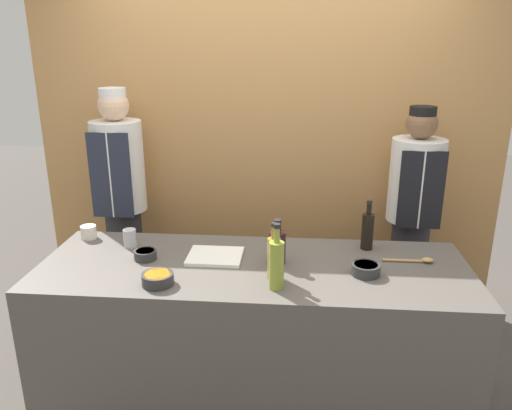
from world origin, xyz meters
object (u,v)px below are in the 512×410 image
object	(u,v)px
cutting_board	(215,256)
cup_cream	(89,232)
sauce_bowl_white	(366,269)
bottle_soy	(368,230)
chef_right	(412,220)
sauce_bowl_red	(145,254)
bottle_oil	(276,263)
bottle_wine	(277,246)
wooden_spoon	(416,260)
cup_steel	(130,238)
bottle_vinegar	(274,257)
chef_left	(122,204)
sauce_bowl_orange	(158,278)

from	to	relation	value
cutting_board	cup_cream	bearing A→B (deg)	164.49
sauce_bowl_white	bottle_soy	world-z (taller)	bottle_soy
chef_right	sauce_bowl_red	bearing A→B (deg)	-154.22
sauce_bowl_white	bottle_oil	xyz separation A→B (m)	(-0.44, -0.18, 0.10)
cutting_board	bottle_oil	xyz separation A→B (m)	(0.35, -0.32, 0.12)
sauce_bowl_red	bottle_wine	size ratio (longest dim) A/B	0.50
bottle_oil	cup_cream	xyz separation A→B (m)	(-1.14, 0.54, -0.09)
sauce_bowl_white	wooden_spoon	xyz separation A→B (m)	(0.28, 0.17, -0.02)
sauce_bowl_white	cutting_board	world-z (taller)	sauce_bowl_white
bottle_wine	cup_cream	xyz separation A→B (m)	(-1.13, 0.25, -0.06)
bottle_soy	cup_steel	distance (m)	1.35
sauce_bowl_red	cup_cream	distance (m)	0.50
bottle_soy	cup_steel	xyz separation A→B (m)	(-1.34, -0.09, -0.06)
cutting_board	bottle_vinegar	bearing A→B (deg)	-32.49
sauce_bowl_white	bottle_oil	distance (m)	0.49
cutting_board	bottle_oil	distance (m)	0.48
bottle_wine	sauce_bowl_white	bearing A→B (deg)	-12.87
sauce_bowl_white	cup_steel	distance (m)	1.32
bottle_vinegar	bottle_wine	size ratio (longest dim) A/B	1.20
bottle_vinegar	bottle_soy	bearing A→B (deg)	39.08
chef_left	chef_right	world-z (taller)	chef_left
bottle_wine	cutting_board	bearing A→B (deg)	174.94
bottle_wine	wooden_spoon	xyz separation A→B (m)	(0.73, 0.07, -0.08)
sauce_bowl_white	bottle_vinegar	distance (m)	0.47
bottle_vinegar	chef_right	world-z (taller)	chef_right
sauce_bowl_red	bottle_vinegar	world-z (taller)	bottle_vinegar
cup_steel	chef_right	xyz separation A→B (m)	(1.70, 0.60, -0.05)
bottle_soy	chef_left	size ratio (longest dim) A/B	0.17
sauce_bowl_red	bottle_soy	size ratio (longest dim) A/B	0.42
sauce_bowl_orange	bottle_vinegar	distance (m)	0.57
sauce_bowl_orange	chef_left	world-z (taller)	chef_left
chef_left	bottle_oil	bearing A→B (deg)	-42.78
sauce_bowl_white	bottle_soy	xyz separation A→B (m)	(0.05, 0.34, 0.08)
cup_cream	chef_left	bearing A→B (deg)	86.07
bottle_vinegar	sauce_bowl_orange	bearing A→B (deg)	-167.94
cup_cream	sauce_bowl_red	bearing A→B (deg)	-32.02
bottle_oil	chef_right	world-z (taller)	chef_right
cup_cream	sauce_bowl_white	bearing A→B (deg)	-12.59
sauce_bowl_red	chef_left	size ratio (longest dim) A/B	0.07
sauce_bowl_orange	bottle_vinegar	world-z (taller)	bottle_vinegar
bottle_vinegar	chef_left	distance (m)	1.43
bottle_soy	wooden_spoon	xyz separation A→B (m)	(0.24, -0.17, -0.10)
cutting_board	wooden_spoon	distance (m)	1.07
sauce_bowl_white	bottle_soy	size ratio (longest dim) A/B	0.51
sauce_bowl_red	cup_steel	xyz separation A→B (m)	(-0.14, 0.16, 0.02)
sauce_bowl_white	cup_steel	world-z (taller)	cup_steel
bottle_soy	bottle_wine	size ratio (longest dim) A/B	1.18
cup_steel	chef_right	size ratio (longest dim) A/B	0.06
bottle_soy	cup_steel	size ratio (longest dim) A/B	2.75
chef_left	cup_cream	bearing A→B (deg)	-93.93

